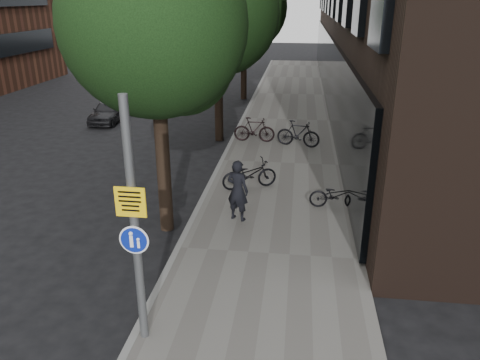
% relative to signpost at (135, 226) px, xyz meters
% --- Properties ---
extents(ground, '(120.00, 120.00, 0.00)m').
position_rel_signpost_xyz_m(ground, '(1.80, -0.11, -2.36)').
color(ground, black).
rests_on(ground, ground).
extents(sidewalk, '(4.50, 60.00, 0.12)m').
position_rel_signpost_xyz_m(sidewalk, '(2.05, 9.89, -2.30)').
color(sidewalk, '#5F5C57').
rests_on(sidewalk, ground).
extents(curb_edge, '(0.15, 60.00, 0.13)m').
position_rel_signpost_xyz_m(curb_edge, '(-0.20, 9.89, -2.29)').
color(curb_edge, slate).
rests_on(curb_edge, ground).
extents(street_tree_near, '(4.40, 4.40, 7.50)m').
position_rel_signpost_xyz_m(street_tree_near, '(-0.73, 4.53, 2.75)').
color(street_tree_near, black).
rests_on(street_tree_near, ground).
extents(street_tree_mid, '(5.00, 5.00, 7.80)m').
position_rel_signpost_xyz_m(street_tree_mid, '(-0.73, 13.03, 2.76)').
color(street_tree_mid, black).
rests_on(street_tree_mid, ground).
extents(street_tree_far, '(5.00, 5.00, 7.80)m').
position_rel_signpost_xyz_m(street_tree_far, '(-0.73, 22.03, 2.76)').
color(street_tree_far, black).
rests_on(street_tree_far, ground).
extents(signpost, '(0.51, 0.15, 4.43)m').
position_rel_signpost_xyz_m(signpost, '(0.00, 0.00, 0.00)').
color(signpost, '#595B5E').
rests_on(signpost, sidewalk).
extents(pedestrian, '(0.74, 0.61, 1.73)m').
position_rel_signpost_xyz_m(pedestrian, '(1.06, 4.97, -1.37)').
color(pedestrian, black).
rests_on(pedestrian, sidewalk).
extents(parked_bike_facade_near, '(1.54, 0.55, 0.81)m').
position_rel_signpost_xyz_m(parked_bike_facade_near, '(3.80, 6.07, -1.83)').
color(parked_bike_facade_near, black).
rests_on(parked_bike_facade_near, sidewalk).
extents(parked_bike_facade_far, '(1.86, 0.91, 1.08)m').
position_rel_signpost_xyz_m(parked_bike_facade_far, '(2.64, 12.02, -1.70)').
color(parked_bike_facade_far, black).
rests_on(parked_bike_facade_far, sidewalk).
extents(parked_bike_curb_near, '(1.91, 1.32, 0.95)m').
position_rel_signpost_xyz_m(parked_bike_curb_near, '(1.14, 7.27, -1.76)').
color(parked_bike_curb_near, black).
rests_on(parked_bike_curb_near, sidewalk).
extents(parked_bike_curb_far, '(1.75, 0.54, 1.04)m').
position_rel_signpost_xyz_m(parked_bike_curb_far, '(0.78, 12.48, -1.71)').
color(parked_bike_curb_far, black).
rests_on(parked_bike_curb_far, sidewalk).
extents(parked_car_near, '(1.36, 3.25, 1.10)m').
position_rel_signpost_xyz_m(parked_car_near, '(-6.83, 15.39, -1.81)').
color(parked_car_near, black).
rests_on(parked_car_near, ground).
extents(parked_car_mid, '(1.33, 3.64, 1.19)m').
position_rel_signpost_xyz_m(parked_car_mid, '(-6.74, 20.67, -1.76)').
color(parked_car_mid, '#50161C').
rests_on(parked_car_mid, ground).
extents(parked_car_far, '(1.86, 4.30, 1.23)m').
position_rel_signpost_xyz_m(parked_car_far, '(-7.11, 28.75, -1.74)').
color(parked_car_far, '#1B1D30').
rests_on(parked_car_far, ground).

